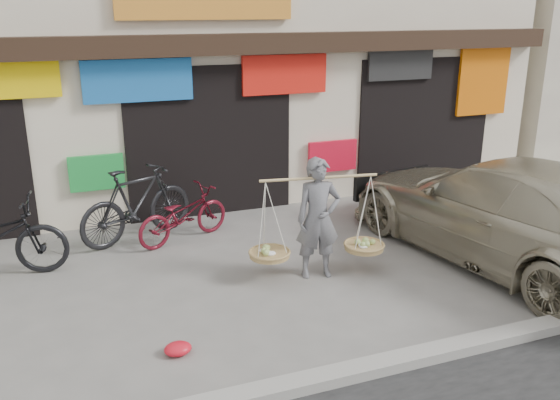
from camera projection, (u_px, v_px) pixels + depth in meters
name	position (u px, v px, depth m)	size (l,w,h in m)	color
ground	(279.00, 294.00, 7.92)	(70.00, 70.00, 0.00)	slate
kerb	(348.00, 373.00, 6.12)	(70.00, 0.25, 0.12)	gray
shophouse_block	(172.00, 17.00, 12.54)	(14.00, 6.32, 7.00)	beige
street_vendor	(318.00, 223.00, 8.24)	(1.92, 0.79, 1.72)	slate
bike_1	(137.00, 204.00, 9.61)	(0.58, 2.05, 1.23)	black
bike_2	(183.00, 215.00, 9.61)	(0.59, 1.68, 0.88)	maroon
suv	(505.00, 210.00, 8.79)	(3.00, 5.67, 1.57)	#ADA48B
red_bag	(178.00, 349.00, 6.54)	(0.31, 0.25, 0.14)	red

